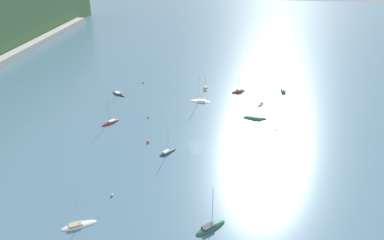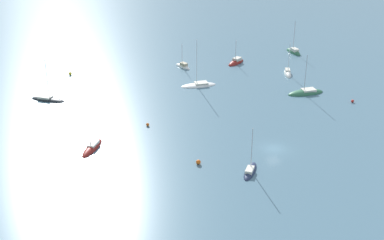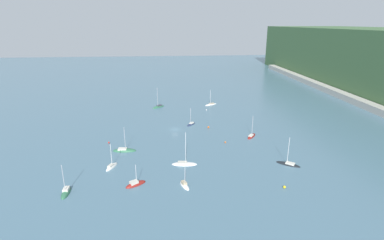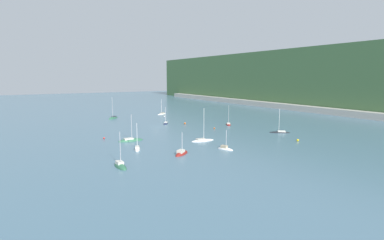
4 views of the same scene
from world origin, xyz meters
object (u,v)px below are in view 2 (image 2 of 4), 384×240
at_px(sailboat_3, 236,63).
at_px(sailboat_2, 306,93).
at_px(mooring_buoy_0, 198,162).
at_px(mooring_buoy_4, 352,101).
at_px(sailboat_7, 92,148).
at_px(mooring_buoy_3, 70,74).
at_px(sailboat_8, 288,74).
at_px(sailboat_5, 294,52).
at_px(mooring_buoy_1, 148,125).
at_px(sailboat_6, 250,171).
at_px(sailboat_4, 199,85).
at_px(sailboat_9, 183,66).
at_px(sailboat_10, 48,100).

bearing_deg(sailboat_3, sailboat_2, 70.57).
distance_m(mooring_buoy_0, mooring_buoy_4, 43.25).
bearing_deg(sailboat_7, mooring_buoy_3, -147.35).
bearing_deg(sailboat_8, mooring_buoy_3, -86.15).
bearing_deg(sailboat_2, sailboat_5, -110.64).
relative_size(sailboat_5, mooring_buoy_0, 11.65).
bearing_deg(mooring_buoy_3, mooring_buoy_1, -164.01).
height_order(sailboat_3, sailboat_7, sailboat_7).
xyz_separation_m(sailboat_6, mooring_buoy_4, (19.00, -33.85, 0.21)).
relative_size(sailboat_4, mooring_buoy_0, 14.23).
height_order(sailboat_3, mooring_buoy_0, sailboat_3).
bearing_deg(sailboat_8, sailboat_7, -43.88).
distance_m(sailboat_3, mooring_buoy_0, 54.09).
distance_m(mooring_buoy_1, mooring_buoy_4, 45.22).
relative_size(sailboat_9, mooring_buoy_0, 7.94).
xyz_separation_m(sailboat_9, mooring_buoy_1, (-30.54, 18.13, 0.17)).
xyz_separation_m(sailboat_2, sailboat_5, (27.20, -12.63, 0.06)).
bearing_deg(mooring_buoy_3, sailboat_10, 153.51).
distance_m(sailboat_5, sailboat_10, 68.64).
relative_size(sailboat_9, mooring_buoy_1, 10.48).
distance_m(sailboat_8, mooring_buoy_4, 21.14).
relative_size(sailboat_6, mooring_buoy_3, 10.89).
height_order(sailboat_5, sailboat_9, sailboat_5).
xyz_separation_m(sailboat_5, sailboat_10, (-10.81, 67.79, -0.03)).
distance_m(sailboat_7, mooring_buoy_3, 40.19).
distance_m(sailboat_8, mooring_buoy_3, 53.71).
bearing_deg(sailboat_3, sailboat_10, -23.74).
height_order(sailboat_9, mooring_buoy_4, sailboat_9).
relative_size(sailboat_6, sailboat_10, 0.85).
xyz_separation_m(sailboat_6, mooring_buoy_1, (23.01, 11.19, 0.21)).
relative_size(mooring_buoy_0, mooring_buoy_3, 1.06).
distance_m(sailboat_7, sailboat_10, 26.42).
height_order(sailboat_6, mooring_buoy_3, sailboat_6).
xyz_separation_m(sailboat_5, sailboat_9, (-0.62, 32.71, 0.02)).
distance_m(sailboat_10, mooring_buoy_3, 15.83).
bearing_deg(sailboat_9, mooring_buoy_1, 130.10).
bearing_deg(mooring_buoy_3, sailboat_7, 176.92).
bearing_deg(sailboat_5, sailboat_9, 89.76).
bearing_deg(sailboat_7, mooring_buoy_0, 88.92).
height_order(sailboat_4, sailboat_7, sailboat_4).
distance_m(sailboat_2, sailboat_5, 29.99).
distance_m(sailboat_7, mooring_buoy_0, 20.02).
relative_size(sailboat_2, sailboat_7, 1.06).
distance_m(sailboat_6, sailboat_9, 54.00).
height_order(sailboat_3, sailboat_4, sailboat_4).
relative_size(sailboat_5, sailboat_9, 1.47).
bearing_deg(sailboat_4, mooring_buoy_4, 149.25).
bearing_deg(sailboat_3, sailboat_5, 154.75).
bearing_deg(mooring_buoy_3, sailboat_5, -93.16).
distance_m(sailboat_2, sailboat_8, 13.00).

